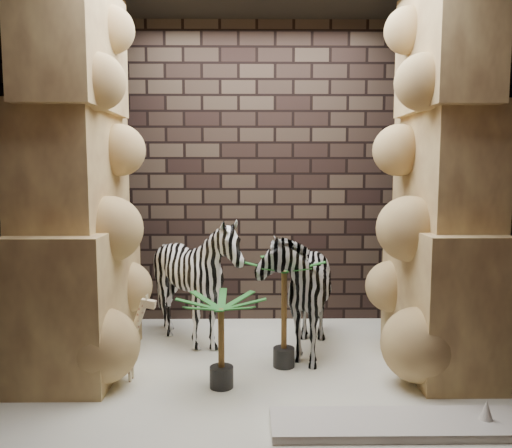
{
  "coord_description": "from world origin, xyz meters",
  "views": [
    {
      "loc": [
        -0.06,
        -3.95,
        1.56
      ],
      "look_at": [
        -0.02,
        0.15,
        1.11
      ],
      "focal_mm": 36.17,
      "sensor_mm": 36.0,
      "label": 1
    }
  ],
  "objects_px": {
    "palm_front": "(284,313)",
    "zebra_left": "(196,287)",
    "zebra_right": "(297,278)",
    "surfboard": "(398,424)",
    "giraffe_toy": "(119,336)",
    "palm_back": "(221,341)"
  },
  "relations": [
    {
      "from": "palm_front",
      "to": "zebra_left",
      "type": "bearing_deg",
      "value": 146.7
    },
    {
      "from": "zebra_right",
      "to": "surfboard",
      "type": "relative_size",
      "value": 0.82
    },
    {
      "from": "zebra_left",
      "to": "giraffe_toy",
      "type": "xyz_separation_m",
      "value": [
        -0.49,
        -0.73,
        -0.19
      ]
    },
    {
      "from": "palm_front",
      "to": "zebra_right",
      "type": "bearing_deg",
      "value": 69.79
    },
    {
      "from": "zebra_right",
      "to": "palm_back",
      "type": "bearing_deg",
      "value": -120.47
    },
    {
      "from": "giraffe_toy",
      "to": "palm_back",
      "type": "bearing_deg",
      "value": -6.95
    },
    {
      "from": "zebra_left",
      "to": "surfboard",
      "type": "bearing_deg",
      "value": -43.09
    },
    {
      "from": "palm_front",
      "to": "surfboard",
      "type": "xyz_separation_m",
      "value": [
        0.62,
        -0.97,
        -0.41
      ]
    },
    {
      "from": "palm_back",
      "to": "zebra_left",
      "type": "bearing_deg",
      "value": 107.08
    },
    {
      "from": "zebra_right",
      "to": "giraffe_toy",
      "type": "relative_size",
      "value": 1.9
    },
    {
      "from": "palm_back",
      "to": "zebra_right",
      "type": "bearing_deg",
      "value": 51.03
    },
    {
      "from": "palm_back",
      "to": "surfboard",
      "type": "relative_size",
      "value": 0.44
    },
    {
      "from": "surfboard",
      "to": "palm_front",
      "type": "bearing_deg",
      "value": 122.46
    },
    {
      "from": "zebra_left",
      "to": "palm_front",
      "type": "height_order",
      "value": "zebra_left"
    },
    {
      "from": "giraffe_toy",
      "to": "surfboard",
      "type": "distance_m",
      "value": 2.01
    },
    {
      "from": "giraffe_toy",
      "to": "zebra_left",
      "type": "bearing_deg",
      "value": 59.08
    },
    {
      "from": "zebra_right",
      "to": "zebra_left",
      "type": "bearing_deg",
      "value": -179.14
    },
    {
      "from": "giraffe_toy",
      "to": "palm_back",
      "type": "xyz_separation_m",
      "value": [
        0.76,
        -0.14,
        0.01
      ]
    },
    {
      "from": "zebra_right",
      "to": "palm_back",
      "type": "xyz_separation_m",
      "value": [
        -0.6,
        -0.75,
        -0.29
      ]
    },
    {
      "from": "giraffe_toy",
      "to": "surfboard",
      "type": "xyz_separation_m",
      "value": [
        1.85,
        -0.73,
        -0.31
      ]
    },
    {
      "from": "zebra_right",
      "to": "palm_front",
      "type": "bearing_deg",
      "value": -101.71
    },
    {
      "from": "palm_back",
      "to": "surfboard",
      "type": "height_order",
      "value": "palm_back"
    }
  ]
}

